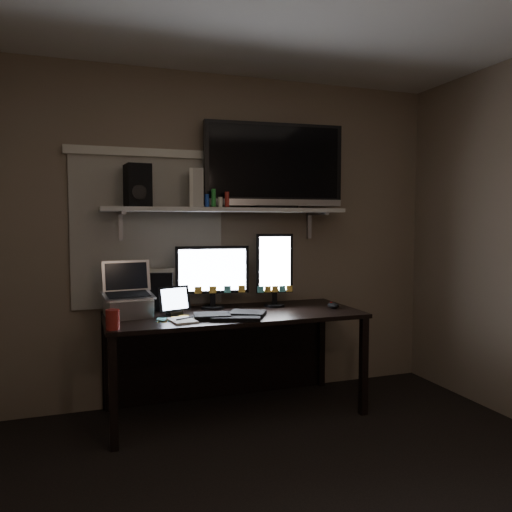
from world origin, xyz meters
name	(u,v)px	position (x,y,z in m)	size (l,w,h in m)	color
back_wall	(220,238)	(0.00, 1.80, 1.25)	(3.60, 3.60, 0.00)	#776855
window_blinds	(149,232)	(-0.55, 1.79, 1.30)	(1.10, 0.02, 1.10)	beige
desk	(230,333)	(0.00, 1.55, 0.55)	(1.80, 0.75, 0.73)	black
wall_shelf	(226,210)	(0.00, 1.62, 1.46)	(1.80, 0.35, 0.03)	silver
monitor_landscape	(212,277)	(-0.11, 1.64, 0.97)	(0.55, 0.06, 0.48)	black
monitor_portrait	(275,270)	(0.37, 1.58, 1.01)	(0.28, 0.05, 0.56)	black
keyboard	(230,315)	(-0.08, 1.28, 0.75)	(0.50, 0.20, 0.03)	black
mouse	(333,306)	(0.75, 1.35, 0.75)	(0.07, 0.11, 0.04)	black
notepad	(182,321)	(-0.41, 1.23, 0.74)	(0.15, 0.21, 0.01)	silver
tablet	(174,301)	(-0.42, 1.47, 0.83)	(0.23, 0.10, 0.20)	black
file_sorter	(157,290)	(-0.50, 1.71, 0.88)	(0.23, 0.11, 0.30)	black
laptop	(128,290)	(-0.73, 1.49, 0.92)	(0.33, 0.27, 0.37)	#AAAAAF
cup	(113,319)	(-0.85, 1.13, 0.79)	(0.08, 0.08, 0.12)	maroon
sticky_notes	(174,318)	(-0.45, 1.35, 0.73)	(0.27, 0.20, 0.00)	yellow
tv	(274,166)	(0.39, 1.65, 1.80)	(1.08, 0.19, 0.65)	black
game_console	(195,189)	(-0.23, 1.65, 1.62)	(0.07, 0.23, 0.28)	beige
speaker	(138,186)	(-0.64, 1.62, 1.63)	(0.16, 0.20, 0.30)	black
bottles	(214,199)	(-0.11, 1.56, 1.54)	(0.20, 0.05, 0.13)	#A50F0C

